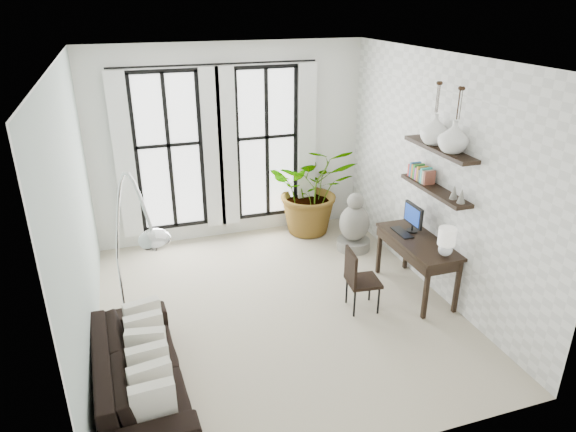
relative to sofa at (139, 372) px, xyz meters
name	(u,v)px	position (x,y,z in m)	size (l,w,h in m)	color
floor	(277,308)	(1.80, 1.12, -0.31)	(5.00, 5.00, 0.00)	#B5AA90
ceiling	(274,58)	(1.80, 1.12, 2.89)	(5.00, 5.00, 0.00)	white
wall_left	(77,219)	(-0.45, 1.12, 1.29)	(5.00, 5.00, 0.00)	#A3B6AD
wall_right	(437,177)	(4.05, 1.12, 1.29)	(5.00, 5.00, 0.00)	white
wall_back	(231,144)	(1.80, 3.62, 1.29)	(4.50, 4.50, 0.00)	white
windows	(220,148)	(1.60, 3.55, 1.25)	(3.26, 0.13, 2.65)	white
wall_shelves	(435,172)	(3.91, 0.97, 1.41)	(0.25, 1.30, 0.60)	black
sofa	(139,372)	(0.00, 0.00, 0.00)	(2.15, 0.84, 0.63)	black
throw_pillows	(147,355)	(0.10, 0.00, 0.19)	(0.40, 1.52, 0.40)	white
plant	(312,188)	(3.10, 3.27, 0.49)	(1.44, 1.25, 1.60)	#2D7228
desk	(420,245)	(3.74, 0.88, 0.43)	(0.57, 1.36, 1.19)	black
desk_chair	(358,276)	(2.80, 0.78, 0.18)	(0.45, 0.45, 0.86)	black
arc_lamp	(130,217)	(0.10, 0.67, 1.43)	(0.72, 1.56, 2.25)	silver
buddha	(354,226)	(3.51, 2.41, 0.09)	(0.54, 0.54, 0.97)	gray
vase_a	(454,137)	(3.91, 0.68, 1.95)	(0.37, 0.37, 0.38)	white
vase_b	(435,129)	(3.91, 1.08, 1.95)	(0.37, 0.37, 0.38)	white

